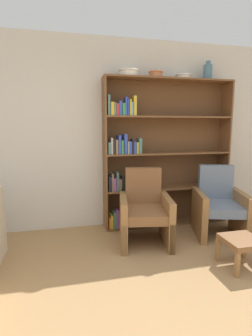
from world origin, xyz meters
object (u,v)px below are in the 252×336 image
Objects in this scene: bowl_olive at (156,74)px; bowl_cream at (183,76)px; vase_tall at (208,72)px; armchair_cushioned at (219,206)px; bookshelf at (156,156)px; footstool at (242,243)px; armchair_leather at (145,211)px; bowl_brass at (129,73)px.

bowl_cream is at bearing -0.00° from bowl_olive.
armchair_cushioned is (-0.05, -0.55, -1.89)m from vase_tall.
vase_tall is at bearing -1.62° from bookshelf.
footstool is at bearing 89.47° from armchair_cushioned.
vase_tall is at bearing -143.36° from armchair_leather.
bowl_olive is at bearing -0.00° from bowl_brass.
bookshelf reaches higher than armchair_leather.
bowl_brass is 0.81m from bowl_cream.
bowl_cream reaches higher than footstool.
bowl_olive reaches higher than bowl_cream.
bowl_olive is 0.82m from vase_tall.
vase_tall is (0.82, 0.00, 0.07)m from bowl_olive.
bowl_brass reaches higher than armchair_cushioned.
armchair_cushioned is at bearing -38.30° from bookshelf.
bookshelf is at bearing 178.38° from vase_tall.
bowl_cream is (0.42, -0.00, -0.01)m from bowl_olive.
bowl_olive reaches higher than armchair_cushioned.
vase_tall is at bearing 0.00° from bowl_cream.
armchair_cushioned is (0.76, -0.55, -1.83)m from bowl_olive.
bowl_olive is at bearing 180.00° from vase_tall.
footstool is (0.83, -0.85, -0.14)m from armchair_leather.
bowl_olive is 0.53× the size of footstool.
bowl_cream is at bearing -3.28° from bookshelf.
footstool is (0.09, -1.40, -1.95)m from bowl_cream.
bowl_olive reaches higher than bowl_brass.
armchair_leather is at bearing -121.28° from bookshelf.
bowl_cream is 1.93m from armchair_cushioned.
armchair_cushioned is at bearing -58.14° from bowl_cream.
bookshelf is at bearing -110.69° from armchair_leather.
armchair_leather is 1.19m from footstool.
bowl_brass is 1.91m from armchair_leather.
vase_tall is at bearing -0.00° from bowl_brass.
bowl_olive is 0.74× the size of vase_tall.
bookshelf is 2.30× the size of armchair_leather.
vase_tall is (0.78, -0.02, 1.25)m from bookshelf.
bowl_cream is at bearing 93.71° from footstool.
bowl_cream reaches higher than armchair_cushioned.
armchair_cushioned is (1.08, -0.00, 0.00)m from armchair_leather.
bookshelf is 1.13m from armchair_cushioned.
bowl_olive is 0.21× the size of armchair_leather.
vase_tall reaches higher than bowl_olive.
armchair_cushioned is at bearing -35.95° from bowl_olive.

